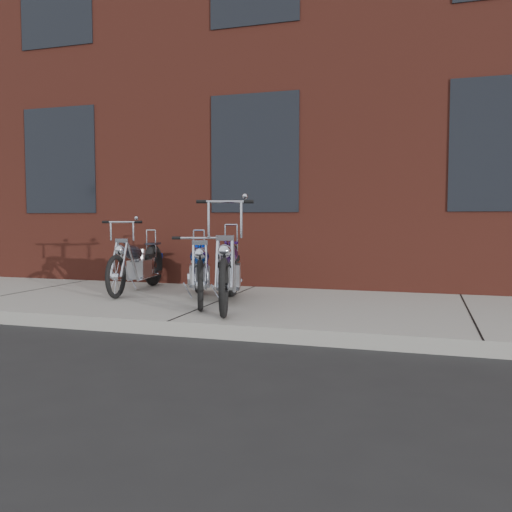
% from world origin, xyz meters
% --- Properties ---
extents(ground, '(120.00, 120.00, 0.00)m').
position_xyz_m(ground, '(0.00, 0.00, 0.00)').
color(ground, black).
rests_on(ground, ground).
extents(sidewalk, '(22.00, 3.00, 0.15)m').
position_xyz_m(sidewalk, '(0.00, 1.50, 0.07)').
color(sidewalk, '#9B9790').
rests_on(sidewalk, ground).
extents(building_brick, '(22.00, 10.00, 8.00)m').
position_xyz_m(building_brick, '(0.00, 8.00, 4.00)').
color(building_brick, maroon).
rests_on(building_brick, ground).
extents(chopper_purple, '(0.81, 2.17, 1.25)m').
position_xyz_m(chopper_purple, '(0.24, 1.17, 0.55)').
color(chopper_purple, black).
rests_on(chopper_purple, sidewalk).
extents(chopper_blue, '(0.91, 1.92, 0.89)m').
position_xyz_m(chopper_blue, '(-0.23, 1.39, 0.52)').
color(chopper_blue, black).
rests_on(chopper_blue, sidewalk).
extents(chopper_third, '(0.51, 2.01, 1.02)m').
position_xyz_m(chopper_third, '(-1.47, 2.01, 0.51)').
color(chopper_third, black).
rests_on(chopper_third, sidewalk).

